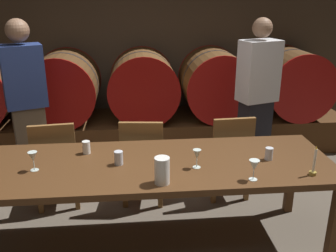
% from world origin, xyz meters
% --- Properties ---
extents(back_wall, '(5.90, 0.24, 2.66)m').
position_xyz_m(back_wall, '(0.00, 2.90, 1.33)').
color(back_wall, '#473A2D').
rests_on(back_wall, ground).
extents(barrel_shelf, '(5.31, 0.90, 0.43)m').
position_xyz_m(barrel_shelf, '(0.00, 2.35, 0.21)').
color(barrel_shelf, '#4C2D16').
rests_on(barrel_shelf, ground).
extents(wine_barrel_left, '(0.87, 0.90, 0.87)m').
position_xyz_m(wine_barrel_left, '(-0.98, 2.35, 0.85)').
color(wine_barrel_left, '#513319').
rests_on(wine_barrel_left, barrel_shelf).
extents(wine_barrel_center, '(0.87, 0.90, 0.87)m').
position_xyz_m(wine_barrel_center, '(0.01, 2.35, 0.85)').
color(wine_barrel_center, brown).
rests_on(wine_barrel_center, barrel_shelf).
extents(wine_barrel_right, '(0.87, 0.90, 0.87)m').
position_xyz_m(wine_barrel_right, '(0.95, 2.35, 0.85)').
color(wine_barrel_right, brown).
rests_on(wine_barrel_right, barrel_shelf).
extents(wine_barrel_far_right, '(0.87, 0.90, 0.87)m').
position_xyz_m(wine_barrel_far_right, '(1.97, 2.35, 0.85)').
color(wine_barrel_far_right, '#513319').
rests_on(wine_barrel_far_right, barrel_shelf).
extents(dining_table, '(2.88, 0.91, 0.75)m').
position_xyz_m(dining_table, '(-0.03, 0.26, 0.69)').
color(dining_table, '#4C2D16').
rests_on(dining_table, ground).
extents(chair_left, '(0.44, 0.44, 0.88)m').
position_xyz_m(chair_left, '(-0.86, 0.95, 0.49)').
color(chair_left, brown).
rests_on(chair_left, ground).
extents(chair_center, '(0.44, 0.44, 0.88)m').
position_xyz_m(chair_center, '(-0.04, 0.94, 0.49)').
color(chair_center, brown).
rests_on(chair_center, ground).
extents(chair_right, '(0.42, 0.42, 0.88)m').
position_xyz_m(chair_right, '(0.81, 0.97, 0.49)').
color(chair_right, brown).
rests_on(chair_right, ground).
extents(guest_left, '(0.44, 0.36, 1.76)m').
position_xyz_m(guest_left, '(-1.16, 1.32, 0.91)').
color(guest_left, brown).
rests_on(guest_left, ground).
extents(guest_right, '(0.44, 0.35, 1.76)m').
position_xyz_m(guest_right, '(1.15, 1.26, 0.90)').
color(guest_right, black).
rests_on(guest_right, ground).
extents(candle_center, '(0.05, 0.05, 0.23)m').
position_xyz_m(candle_center, '(1.15, -0.06, 0.82)').
color(candle_center, olive).
rests_on(candle_center, dining_table).
extents(pitcher, '(0.11, 0.11, 0.19)m').
position_xyz_m(pitcher, '(0.07, -0.08, 0.85)').
color(pitcher, white).
rests_on(pitcher, dining_table).
extents(wine_glass_center_left, '(0.07, 0.07, 0.15)m').
position_xyz_m(wine_glass_center_left, '(-0.85, 0.21, 0.86)').
color(wine_glass_center_left, silver).
rests_on(wine_glass_center_left, dining_table).
extents(wine_glass_center_right, '(0.06, 0.06, 0.14)m').
position_xyz_m(wine_glass_center_right, '(0.34, 0.14, 0.86)').
color(wine_glass_center_right, silver).
rests_on(wine_glass_center_right, dining_table).
extents(wine_glass_far_right, '(0.07, 0.07, 0.15)m').
position_xyz_m(wine_glass_far_right, '(0.70, -0.09, 0.86)').
color(wine_glass_far_right, silver).
rests_on(wine_glass_far_right, dining_table).
extents(cup_left, '(0.06, 0.06, 0.10)m').
position_xyz_m(cup_left, '(-0.50, 0.48, 0.81)').
color(cup_left, white).
rests_on(cup_left, dining_table).
extents(cup_center, '(0.07, 0.07, 0.11)m').
position_xyz_m(cup_center, '(-0.24, 0.25, 0.81)').
color(cup_center, silver).
rests_on(cup_center, dining_table).
extents(cup_right, '(0.06, 0.06, 0.10)m').
position_xyz_m(cup_right, '(0.92, 0.23, 0.80)').
color(cup_right, silver).
rests_on(cup_right, dining_table).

